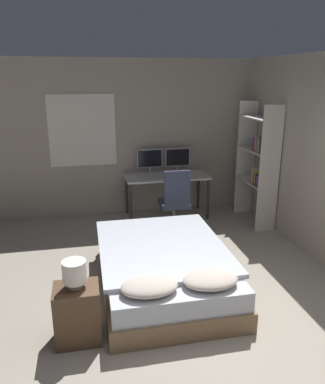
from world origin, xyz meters
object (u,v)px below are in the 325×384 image
object	(u,v)px
bed	(164,268)
bedside_lamp	(74,272)
office_chair	(175,207)
keyboard	(169,178)
monitor_right	(178,158)
bookshelf	(260,160)
desk	(167,180)
monitor_left	(150,160)
nightstand	(78,314)
computer_mouse	(185,177)

from	to	relation	value
bed	bedside_lamp	world-z (taller)	bedside_lamp
office_chair	keyboard	bearing A→B (deg)	88.00
monitor_right	bookshelf	world-z (taller)	bookshelf
bed	bookshelf	bearing A→B (deg)	40.72
desk	bookshelf	bearing A→B (deg)	-24.05
office_chair	bookshelf	bearing A→B (deg)	2.71
desk	office_chair	world-z (taller)	office_chair
monitor_left	monitor_right	size ratio (longest dim) A/B	1.00
nightstand	office_chair	world-z (taller)	office_chair
nightstand	office_chair	bearing A→B (deg)	57.62
office_chair	bookshelf	distance (m)	1.59
office_chair	nightstand	bearing A→B (deg)	-122.38
bedside_lamp	desk	bearing A→B (deg)	63.70
bedside_lamp	bookshelf	distance (m)	3.83
desk	bedside_lamp	bearing A→B (deg)	-116.30
desk	nightstand	bearing A→B (deg)	-116.30
bed	keyboard	world-z (taller)	keyboard
bed	bedside_lamp	distance (m)	1.32
monitor_right	keyboard	distance (m)	0.58
bedside_lamp	keyboard	distance (m)	3.21
monitor_left	bedside_lamp	bearing A→B (deg)	-110.94
desk	computer_mouse	bearing A→B (deg)	-39.85
nightstand	keyboard	size ratio (longest dim) A/B	1.49
keyboard	computer_mouse	world-z (taller)	computer_mouse
desk	computer_mouse	world-z (taller)	computer_mouse
bed	monitor_left	world-z (taller)	monitor_left
nightstand	computer_mouse	world-z (taller)	computer_mouse
bed	computer_mouse	distance (m)	2.29
bedside_lamp	desk	size ratio (longest dim) A/B	0.18
bed	monitor_right	size ratio (longest dim) A/B	4.65
bed	nightstand	xyz separation A→B (m)	(-0.98, -0.75, 0.03)
nightstand	monitor_left	xyz separation A→B (m)	(1.26, 3.30, 0.71)
monitor_left	monitor_right	bearing A→B (deg)	0.00
bed	nightstand	distance (m)	1.23
bookshelf	keyboard	bearing A→B (deg)	164.16
bedside_lamp	desk	distance (m)	3.42
bookshelf	computer_mouse	bearing A→B (deg)	160.59
nightstand	keyboard	xyz separation A→B (m)	(1.51, 2.83, 0.48)
nightstand	monitor_left	size ratio (longest dim) A/B	1.23
bed	monitor_left	size ratio (longest dim) A/B	4.65
desk	keyboard	xyz separation A→B (m)	(-0.00, -0.23, 0.10)
monitor_left	computer_mouse	xyz separation A→B (m)	(0.53, -0.46, -0.23)
monitor_right	computer_mouse	distance (m)	0.52
bed	office_chair	bearing A→B (deg)	72.20
bed	monitor_left	distance (m)	2.67
bedside_lamp	keyboard	xyz separation A→B (m)	(1.51, 2.83, 0.04)
nightstand	keyboard	distance (m)	3.25
monitor_right	bed	bearing A→B (deg)	-107.15
bedside_lamp	computer_mouse	xyz separation A→B (m)	(1.79, 2.83, 0.05)
bedside_lamp	monitor_right	world-z (taller)	monitor_right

